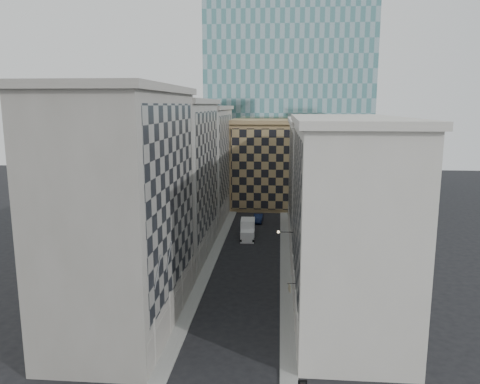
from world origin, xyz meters
The scene contains 14 objects.
sidewalk_west centered at (-5.25, 30.00, 0.07)m, with size 1.50×100.00×0.15m, color gray.
sidewalk_east centered at (5.25, 30.00, 0.07)m, with size 1.50×100.00×0.15m, color gray.
bldg_left_a centered at (-10.88, 11.00, 11.82)m, with size 10.80×22.80×23.70m.
bldg_left_b centered at (-10.88, 33.00, 11.32)m, with size 10.80×22.80×22.70m.
bldg_left_c centered at (-10.88, 55.00, 10.83)m, with size 10.80×22.80×21.70m.
bldg_right_a centered at (10.88, 15.00, 10.32)m, with size 10.80×26.80×20.70m.
bldg_right_b centered at (10.89, 42.00, 9.85)m, with size 10.80×28.80×19.70m.
tan_block centered at (2.00, 67.90, 9.44)m, with size 16.80×14.80×18.80m.
church_tower centered at (0.00, 82.00, 26.95)m, with size 7.20×7.20×51.50m.
flagpoles_left centered at (-5.90, 6.00, 8.00)m, with size 0.10×6.33×2.33m.
bracket_lamp centered at (4.38, 24.00, 6.20)m, with size 1.98×0.36×0.36m.
box_truck centered at (-0.92, 42.06, 1.35)m, with size 2.52×5.73×3.10m.
dark_car centered at (0.35, 53.05, 0.79)m, with size 1.66×4.77×1.57m, color #101A3B.
shop_sign centered at (5.41, 11.75, 3.83)m, with size 0.90×0.79×0.88m.
Camera 1 is at (4.23, -32.84, 21.87)m, focal length 35.00 mm.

